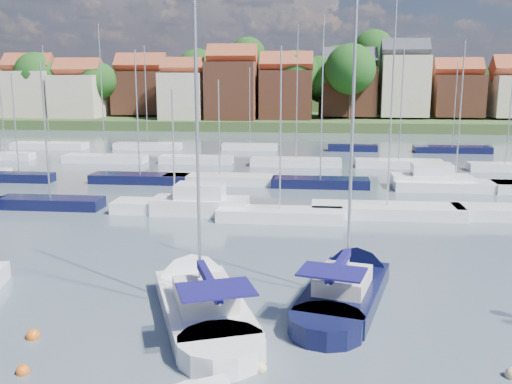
# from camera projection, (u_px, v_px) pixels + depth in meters

# --- Properties ---
(ground) EXTENTS (260.00, 260.00, 0.00)m
(ground) POSITION_uv_depth(u_px,v_px,m) (287.00, 171.00, 60.89)
(ground) COLOR #4C5B67
(ground) RESTS_ON ground
(sailboat_centre) EXTENTS (7.41, 12.53, 16.53)m
(sailboat_centre) POSITION_uv_depth(u_px,v_px,m) (197.00, 296.00, 25.40)
(sailboat_centre) COLOR white
(sailboat_centre) RESTS_ON ground
(sailboat_navy) EXTENTS (5.67, 11.79, 15.80)m
(sailboat_navy) POSITION_uv_depth(u_px,v_px,m) (350.00, 284.00, 26.78)
(sailboat_navy) COLOR black
(sailboat_navy) RESTS_ON ground
(buoy_b) EXTENTS (0.46, 0.46, 0.46)m
(buoy_b) POSITION_uv_depth(u_px,v_px,m) (23.00, 374.00, 19.41)
(buoy_b) COLOR #D85914
(buoy_b) RESTS_ON ground
(buoy_c) EXTENTS (0.53, 0.53, 0.53)m
(buoy_c) POSITION_uv_depth(u_px,v_px,m) (33.00, 338.00, 22.05)
(buoy_c) COLOR #D85914
(buoy_c) RESTS_ON ground
(buoy_d) EXTENTS (0.42, 0.42, 0.42)m
(buoy_d) POSITION_uv_depth(u_px,v_px,m) (261.00, 371.00, 19.56)
(buoy_d) COLOR beige
(buoy_d) RESTS_ON ground
(buoy_e) EXTENTS (0.53, 0.53, 0.53)m
(buoy_e) POSITION_uv_depth(u_px,v_px,m) (373.00, 284.00, 27.80)
(buoy_e) COLOR #D85914
(buoy_e) RESTS_ON ground
(marina_field) EXTENTS (79.62, 41.41, 15.93)m
(marina_field) POSITION_uv_depth(u_px,v_px,m) (304.00, 175.00, 55.87)
(marina_field) COLOR white
(marina_field) RESTS_ON ground
(far_shore_town) EXTENTS (212.46, 90.00, 22.27)m
(far_shore_town) POSITION_uv_depth(u_px,v_px,m) (315.00, 97.00, 150.01)
(far_shore_town) COLOR #3F4C26
(far_shore_town) RESTS_ON ground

